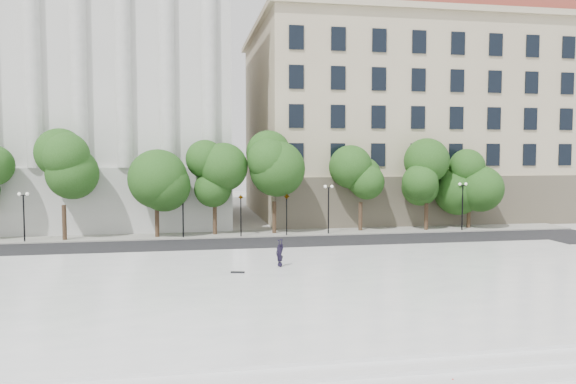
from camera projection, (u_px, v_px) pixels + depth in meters
The scene contains 13 objects.
ground at pixel (318, 306), 26.65m from camera, with size 160.00×160.00×0.00m, color beige.
plaza at pixel (305, 287), 29.58m from camera, with size 44.00×22.00×0.45m, color white.
street at pixel (266, 245), 44.32m from camera, with size 60.00×8.00×0.02m, color black.
far_sidewalk at pixel (256, 234), 50.21m from camera, with size 60.00×4.00×0.12m, color #9D9A91.
building_west at pixel (83, 101), 60.62m from camera, with size 31.50×27.65×25.60m.
building_east at pixel (406, 121), 67.61m from camera, with size 36.00×26.15×23.00m.
traffic_light_west at pixel (241, 194), 48.01m from camera, with size 0.48×1.90×4.26m.
traffic_light_east at pixel (287, 193), 48.72m from camera, with size 1.09×1.92×4.27m.
person_lying at pixel (280, 263), 33.70m from camera, with size 0.60×0.40×1.65m, color black.
skateboard at pixel (238, 272), 31.98m from camera, with size 0.78×0.20×0.08m, color black.
plaza_steps at pixel (382, 378), 17.90m from camera, with size 44.00×3.00×0.30m.
street_trees at pixel (251, 176), 49.40m from camera, with size 46.63×5.04×7.80m.
lamp_posts at pixel (262, 203), 48.69m from camera, with size 39.06×0.28×4.55m.
Camera 1 is at (-6.04, -25.54, 7.29)m, focal length 35.00 mm.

